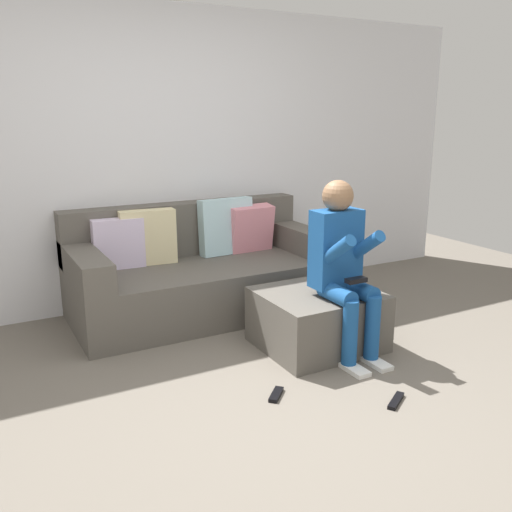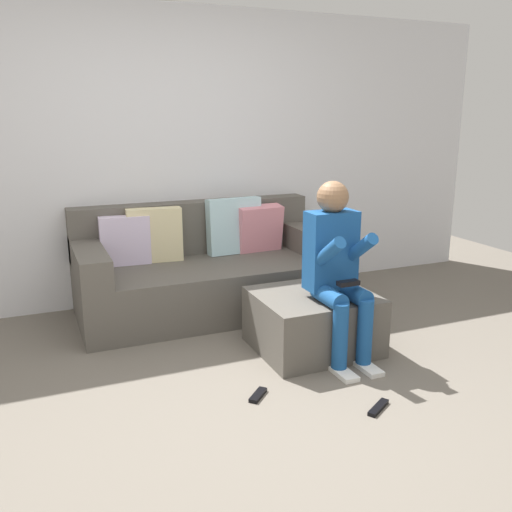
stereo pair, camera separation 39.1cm
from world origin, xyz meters
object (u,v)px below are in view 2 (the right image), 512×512
object	(u,v)px
remote_by_storage_bin	(258,395)
person_seated	(337,262)
couch_sectional	(205,270)
ottoman	(313,321)
remote_near_ottoman	(378,408)

from	to	relation	value
remote_by_storage_bin	person_seated	bearing A→B (deg)	-20.13
couch_sectional	remote_by_storage_bin	distance (m)	1.58
ottoman	remote_by_storage_bin	distance (m)	0.80
couch_sectional	person_seated	size ratio (longest dim) A/B	1.76
person_seated	remote_near_ottoman	size ratio (longest dim) A/B	5.97
ottoman	remote_near_ottoman	xyz separation A→B (m)	(-0.06, -0.87, -0.19)
remote_by_storage_bin	couch_sectional	bearing A→B (deg)	38.56
person_seated	remote_near_ottoman	bearing A→B (deg)	-100.29
ottoman	remote_near_ottoman	world-z (taller)	ottoman
remote_near_ottoman	remote_by_storage_bin	world-z (taller)	same
couch_sectional	ottoman	world-z (taller)	couch_sectional
person_seated	remote_by_storage_bin	size ratio (longest dim) A/B	7.06
ottoman	person_seated	world-z (taller)	person_seated
ottoman	person_seated	bearing A→B (deg)	-66.97
remote_near_ottoman	remote_by_storage_bin	distance (m)	0.68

